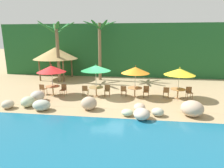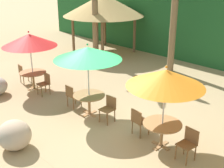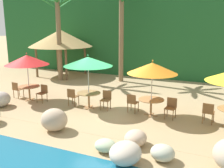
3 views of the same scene
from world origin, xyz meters
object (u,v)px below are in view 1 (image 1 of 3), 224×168
at_px(dining_table_green, 96,89).
at_px(chair_green_inland, 85,90).
at_px(palm_tree_nearest, 57,41).
at_px(umbrella_yellow, 180,72).
at_px(dining_table_orange, 135,89).
at_px(umbrella_orange, 135,70).
at_px(dining_table_yellow, 178,91).
at_px(chair_yellow_seaward, 189,92).
at_px(palm_tree_second, 100,40).
at_px(umbrella_red, 51,69).
at_px(chair_orange_inland, 124,90).
at_px(chair_yellow_inland, 166,92).
at_px(dining_table_red, 53,88).
at_px(chair_red_seaward, 63,89).
at_px(chair_orange_seaward, 146,91).
at_px(palapa_hut, 55,53).
at_px(chair_red_inland, 43,89).
at_px(chair_green_seaward, 107,90).
at_px(umbrella_green, 96,68).

height_order(dining_table_green, chair_green_inland, chair_green_inland).
bearing_deg(palm_tree_nearest, umbrella_yellow, -21.71).
xyz_separation_m(dining_table_green, dining_table_orange, (2.97, 0.18, 0.00)).
relative_size(chair_green_inland, umbrella_orange, 0.36).
relative_size(dining_table_yellow, chair_yellow_seaward, 1.26).
bearing_deg(dining_table_yellow, palm_tree_second, 140.40).
xyz_separation_m(umbrella_red, umbrella_orange, (6.42, 0.34, -0.02)).
relative_size(chair_orange_inland, chair_yellow_inland, 1.00).
relative_size(dining_table_red, chair_green_inland, 1.26).
xyz_separation_m(umbrella_red, palm_tree_nearest, (-1.41, 4.74, 1.98)).
distance_m(dining_table_green, umbrella_yellow, 6.32).
distance_m(chair_red_seaward, chair_orange_seaward, 6.43).
bearing_deg(chair_orange_inland, umbrella_orange, 0.94).
bearing_deg(palapa_hut, umbrella_red, -69.63).
height_order(chair_orange_seaward, palapa_hut, palapa_hut).
xyz_separation_m(chair_red_inland, chair_orange_inland, (6.42, 0.32, 0.00)).
relative_size(chair_green_seaward, chair_yellow_inland, 1.00).
distance_m(chair_red_inland, dining_table_yellow, 10.46).
relative_size(umbrella_green, palapa_hut, 0.54).
distance_m(umbrella_green, palm_tree_second, 6.36).
relative_size(chair_green_seaward, dining_table_orange, 0.79).
bearing_deg(dining_table_red, palm_tree_nearest, 106.60).
height_order(chair_green_seaward, dining_table_yellow, chair_green_seaward).
height_order(chair_red_inland, chair_orange_seaward, same).
bearing_deg(chair_red_inland, umbrella_yellow, 1.88).
bearing_deg(chair_green_seaward, dining_table_orange, 1.04).
xyz_separation_m(chair_green_inland, palm_tree_second, (0.02, 6.06, 3.74)).
bearing_deg(chair_yellow_seaward, umbrella_red, -177.23).
height_order(umbrella_yellow, palm_tree_second, palm_tree_second).
bearing_deg(chair_yellow_seaward, chair_yellow_inland, -174.69).
height_order(umbrella_red, chair_red_inland, umbrella_red).
relative_size(dining_table_green, chair_green_inland, 1.26).
bearing_deg(umbrella_red, chair_green_seaward, 4.03).
height_order(chair_orange_seaward, chair_orange_inland, same).
bearing_deg(chair_orange_seaward, chair_red_seaward, -177.13).
bearing_deg(dining_table_green, chair_green_inland, -173.57).
bearing_deg(palm_tree_second, dining_table_green, -82.11).
xyz_separation_m(umbrella_red, chair_red_seaward, (0.85, 0.04, -1.59)).
bearing_deg(umbrella_orange, dining_table_green, -176.52).
relative_size(umbrella_red, chair_green_inland, 2.84).
relative_size(chair_red_seaward, dining_table_green, 0.79).
distance_m(dining_table_red, chair_yellow_inland, 8.76).
height_order(dining_table_orange, chair_yellow_inland, chair_yellow_inland).
xyz_separation_m(chair_red_inland, chair_yellow_seaward, (11.30, 0.50, 0.00)).
bearing_deg(palm_tree_nearest, chair_green_seaward, -37.86).
xyz_separation_m(chair_red_seaward, chair_green_seaward, (3.44, 0.27, 0.00)).
height_order(palm_tree_second, palapa_hut, palm_tree_second).
bearing_deg(dining_table_green, umbrella_green, 90.00).
distance_m(umbrella_green, chair_orange_seaward, 4.19).
xyz_separation_m(umbrella_yellow, palm_tree_nearest, (-11.01, 4.38, 2.04)).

